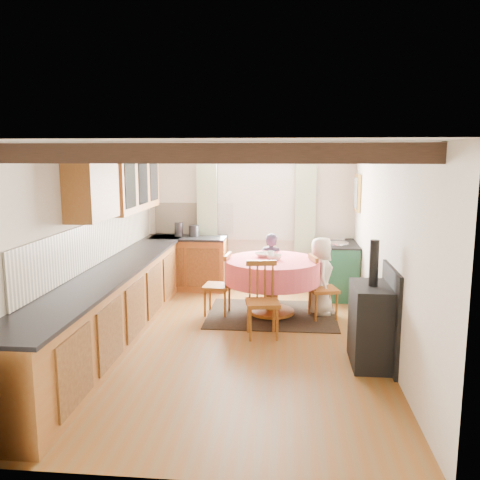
# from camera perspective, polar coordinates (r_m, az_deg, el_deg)

# --- Properties ---
(floor) EXTENTS (3.60, 5.50, 0.00)m
(floor) POSITION_cam_1_polar(r_m,az_deg,el_deg) (6.38, -0.69, -11.44)
(floor) COLOR brown
(floor) RESTS_ON ground
(ceiling) EXTENTS (3.60, 5.50, 0.00)m
(ceiling) POSITION_cam_1_polar(r_m,az_deg,el_deg) (5.96, -0.73, 10.64)
(ceiling) COLOR white
(ceiling) RESTS_ON ground
(wall_back) EXTENTS (3.60, 0.00, 2.40)m
(wall_back) POSITION_cam_1_polar(r_m,az_deg,el_deg) (8.77, 1.20, 2.43)
(wall_back) COLOR silver
(wall_back) RESTS_ON ground
(wall_front) EXTENTS (3.60, 0.00, 2.40)m
(wall_front) POSITION_cam_1_polar(r_m,az_deg,el_deg) (3.41, -5.67, -9.06)
(wall_front) COLOR silver
(wall_front) RESTS_ON ground
(wall_left) EXTENTS (0.00, 5.50, 2.40)m
(wall_left) POSITION_cam_1_polar(r_m,az_deg,el_deg) (6.50, -16.70, -0.48)
(wall_left) COLOR silver
(wall_left) RESTS_ON ground
(wall_right) EXTENTS (0.00, 5.50, 2.40)m
(wall_right) POSITION_cam_1_polar(r_m,az_deg,el_deg) (6.14, 16.25, -1.04)
(wall_right) COLOR silver
(wall_right) RESTS_ON ground
(beam_a) EXTENTS (3.60, 0.16, 0.16)m
(beam_a) POSITION_cam_1_polar(r_m,az_deg,el_deg) (3.98, -3.85, 9.86)
(beam_a) COLOR #311E15
(beam_a) RESTS_ON ceiling
(beam_b) EXTENTS (3.60, 0.16, 0.16)m
(beam_b) POSITION_cam_1_polar(r_m,az_deg,el_deg) (4.97, -1.98, 9.81)
(beam_b) COLOR #311E15
(beam_b) RESTS_ON ceiling
(beam_c) EXTENTS (3.60, 0.16, 0.16)m
(beam_c) POSITION_cam_1_polar(r_m,az_deg,el_deg) (5.96, -0.73, 9.78)
(beam_c) COLOR #311E15
(beam_c) RESTS_ON ceiling
(beam_d) EXTENTS (3.60, 0.16, 0.16)m
(beam_d) POSITION_cam_1_polar(r_m,az_deg,el_deg) (6.95, 0.16, 9.74)
(beam_d) COLOR #311E15
(beam_d) RESTS_ON ceiling
(beam_e) EXTENTS (3.60, 0.16, 0.16)m
(beam_e) POSITION_cam_1_polar(r_m,az_deg,el_deg) (7.95, 0.82, 9.72)
(beam_e) COLOR #311E15
(beam_e) RESTS_ON ceiling
(splash_left) EXTENTS (0.02, 4.50, 0.55)m
(splash_left) POSITION_cam_1_polar(r_m,az_deg,el_deg) (6.76, -15.60, -0.05)
(splash_left) COLOR beige
(splash_left) RESTS_ON wall_left
(splash_back) EXTENTS (1.40, 0.02, 0.55)m
(splash_back) POSITION_cam_1_polar(r_m,az_deg,el_deg) (8.87, -5.27, 2.48)
(splash_back) COLOR beige
(splash_back) RESTS_ON wall_back
(base_cabinet_left) EXTENTS (0.60, 5.30, 0.88)m
(base_cabinet_left) POSITION_cam_1_polar(r_m,az_deg,el_deg) (6.56, -13.94, -7.08)
(base_cabinet_left) COLOR brown
(base_cabinet_left) RESTS_ON floor
(base_cabinet_back) EXTENTS (1.30, 0.60, 0.88)m
(base_cabinet_back) POSITION_cam_1_polar(r_m,az_deg,el_deg) (8.74, -5.86, -2.70)
(base_cabinet_back) COLOR brown
(base_cabinet_back) RESTS_ON floor
(worktop_left) EXTENTS (0.64, 5.30, 0.04)m
(worktop_left) POSITION_cam_1_polar(r_m,az_deg,el_deg) (6.44, -13.93, -3.17)
(worktop_left) COLOR black
(worktop_left) RESTS_ON base_cabinet_left
(worktop_back) EXTENTS (1.30, 0.64, 0.04)m
(worktop_back) POSITION_cam_1_polar(r_m,az_deg,el_deg) (8.63, -5.93, 0.26)
(worktop_back) COLOR black
(worktop_back) RESTS_ON base_cabinet_back
(wall_cabinet_glass) EXTENTS (0.34, 1.80, 0.90)m
(wall_cabinet_glass) POSITION_cam_1_polar(r_m,az_deg,el_deg) (7.48, -12.32, 6.76)
(wall_cabinet_glass) COLOR brown
(wall_cabinet_glass) RESTS_ON wall_left
(wall_cabinet_solid) EXTENTS (0.34, 0.90, 0.70)m
(wall_cabinet_solid) POSITION_cam_1_polar(r_m,az_deg,el_deg) (6.08, -16.58, 5.51)
(wall_cabinet_solid) COLOR brown
(wall_cabinet_solid) RESTS_ON wall_left
(window_frame) EXTENTS (1.34, 0.03, 1.54)m
(window_frame) POSITION_cam_1_polar(r_m,az_deg,el_deg) (8.70, 1.86, 5.02)
(window_frame) COLOR white
(window_frame) RESTS_ON wall_back
(window_pane) EXTENTS (1.20, 0.01, 1.40)m
(window_pane) POSITION_cam_1_polar(r_m,az_deg,el_deg) (8.71, 1.86, 5.03)
(window_pane) COLOR white
(window_pane) RESTS_ON wall_back
(curtain_left) EXTENTS (0.35, 0.10, 2.10)m
(curtain_left) POSITION_cam_1_polar(r_m,az_deg,el_deg) (8.77, -3.75, 1.75)
(curtain_left) COLOR beige
(curtain_left) RESTS_ON wall_back
(curtain_right) EXTENTS (0.35, 0.10, 2.10)m
(curtain_right) POSITION_cam_1_polar(r_m,az_deg,el_deg) (8.66, 7.43, 1.60)
(curtain_right) COLOR beige
(curtain_right) RESTS_ON wall_back
(curtain_rod) EXTENTS (2.00, 0.03, 0.03)m
(curtain_rod) POSITION_cam_1_polar(r_m,az_deg,el_deg) (8.59, 1.84, 8.97)
(curtain_rod) COLOR black
(curtain_rod) RESTS_ON wall_back
(wall_picture) EXTENTS (0.04, 0.50, 0.60)m
(wall_picture) POSITION_cam_1_polar(r_m,az_deg,el_deg) (8.32, 13.27, 5.26)
(wall_picture) COLOR gold
(wall_picture) RESTS_ON wall_right
(wall_plate) EXTENTS (0.30, 0.02, 0.30)m
(wall_plate) POSITION_cam_1_polar(r_m,az_deg,el_deg) (8.67, 8.16, 5.58)
(wall_plate) COLOR silver
(wall_plate) RESTS_ON wall_back
(rug) EXTENTS (1.85, 1.44, 0.01)m
(rug) POSITION_cam_1_polar(r_m,az_deg,el_deg) (7.37, 3.64, -8.49)
(rug) COLOR black
(rug) RESTS_ON floor
(dining_table) EXTENTS (1.37, 1.37, 0.83)m
(dining_table) POSITION_cam_1_polar(r_m,az_deg,el_deg) (7.26, 3.68, -5.43)
(dining_table) COLOR #F0645B
(dining_table) RESTS_ON floor
(chair_near) EXTENTS (0.48, 0.50, 0.97)m
(chair_near) POSITION_cam_1_polar(r_m,az_deg,el_deg) (6.38, 2.59, -6.87)
(chair_near) COLOR #924F1B
(chair_near) RESTS_ON floor
(chair_left) EXTENTS (0.44, 0.42, 0.91)m
(chair_left) POSITION_cam_1_polar(r_m,az_deg,el_deg) (7.28, -2.63, -5.03)
(chair_left) COLOR #924F1B
(chair_left) RESTS_ON floor
(chair_right) EXTENTS (0.49, 0.48, 0.92)m
(chair_right) POSITION_cam_1_polar(r_m,az_deg,el_deg) (7.19, 9.51, -5.31)
(chair_right) COLOR #924F1B
(chair_right) RESTS_ON floor
(aga_range) EXTENTS (0.64, 0.98, 0.91)m
(aga_range) POSITION_cam_1_polar(r_m,az_deg,el_deg) (8.38, 10.99, -3.26)
(aga_range) COLOR #1D4B32
(aga_range) RESTS_ON floor
(cast_iron_stove) EXTENTS (0.42, 0.70, 1.40)m
(cast_iron_stove) POSITION_cam_1_polar(r_m,az_deg,el_deg) (5.68, 14.87, -7.00)
(cast_iron_stove) COLOR black
(cast_iron_stove) RESTS_ON floor
(child_far) EXTENTS (0.46, 0.37, 1.10)m
(child_far) POSITION_cam_1_polar(r_m,az_deg,el_deg) (7.92, 3.57, -3.14)
(child_far) COLOR #2D2A40
(child_far) RESTS_ON floor
(child_right) EXTENTS (0.39, 0.57, 1.14)m
(child_right) POSITION_cam_1_polar(r_m,az_deg,el_deg) (7.36, 9.21, -4.07)
(child_right) COLOR beige
(child_right) RESTS_ON floor
(bowl_a) EXTENTS (0.33, 0.33, 0.06)m
(bowl_a) POSITION_cam_1_polar(r_m,az_deg,el_deg) (7.35, 2.68, -1.69)
(bowl_a) COLOR silver
(bowl_a) RESTS_ON dining_table
(bowl_b) EXTENTS (0.26, 0.26, 0.07)m
(bowl_b) POSITION_cam_1_polar(r_m,az_deg,el_deg) (7.15, 3.93, -1.97)
(bowl_b) COLOR silver
(bowl_b) RESTS_ON dining_table
(cup) EXTENTS (0.15, 0.15, 0.10)m
(cup) POSITION_cam_1_polar(r_m,az_deg,el_deg) (7.25, 3.53, -1.67)
(cup) COLOR silver
(cup) RESTS_ON dining_table
(canister_tall) EXTENTS (0.15, 0.15, 0.25)m
(canister_tall) POSITION_cam_1_polar(r_m,az_deg,el_deg) (8.64, -7.01, 1.21)
(canister_tall) COLOR #262628
(canister_tall) RESTS_ON worktop_back
(canister_wide) EXTENTS (0.18, 0.18, 0.20)m
(canister_wide) POSITION_cam_1_polar(r_m,az_deg,el_deg) (8.63, -5.30, 1.05)
(canister_wide) COLOR #262628
(canister_wide) RESTS_ON worktop_back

